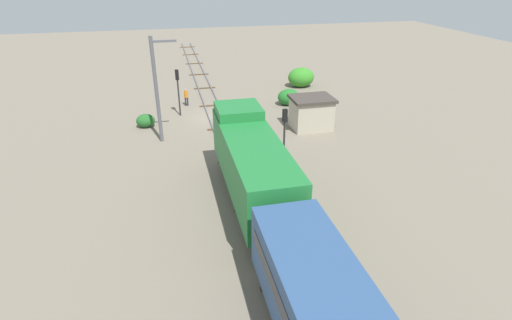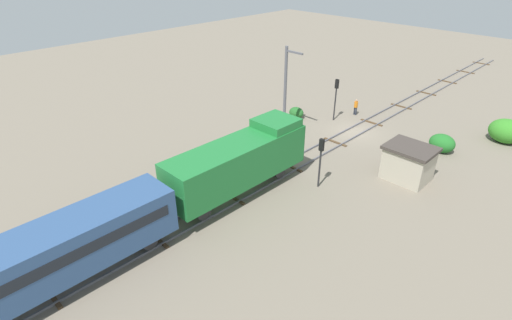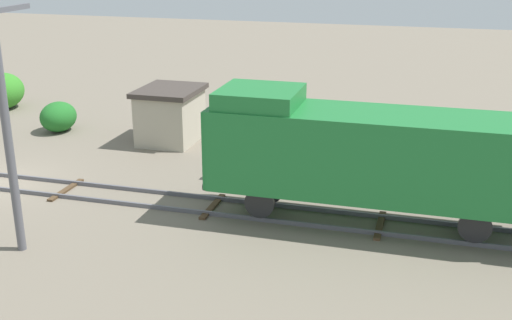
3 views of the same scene
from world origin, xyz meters
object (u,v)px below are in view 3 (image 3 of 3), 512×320
(relay_hut, at_px, (170,115))
(locomotive, at_px, (362,151))
(traffic_signal_mid, at_px, (256,117))
(catenary_mast, at_px, (7,123))

(relay_hut, bearing_deg, locomotive, 54.17)
(traffic_signal_mid, xyz_separation_m, relay_hut, (-4.10, -5.63, -1.34))
(traffic_signal_mid, distance_m, relay_hut, 7.10)
(traffic_signal_mid, bearing_deg, relay_hut, -126.04)
(relay_hut, bearing_deg, traffic_signal_mid, 53.96)
(locomotive, xyz_separation_m, relay_hut, (-7.50, -10.39, -1.38))
(locomotive, relative_size, relay_hut, 3.31)
(locomotive, distance_m, catenary_mast, 11.64)
(locomotive, distance_m, traffic_signal_mid, 5.85)
(locomotive, xyz_separation_m, catenary_mast, (4.94, -10.43, 1.53))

